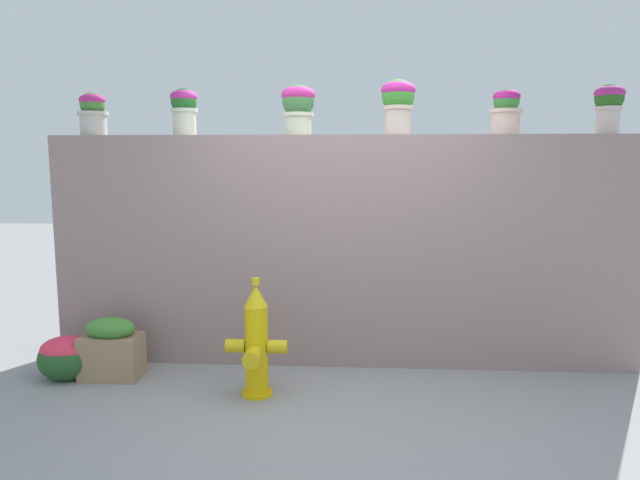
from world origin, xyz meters
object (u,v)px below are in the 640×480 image
flower_bush_left (67,355)px  potted_plant_5 (609,103)px  potted_plant_4 (506,109)px  fire_hydrant (256,344)px  planter_box (112,349)px  potted_plant_3 (398,100)px  potted_plant_2 (298,105)px  potted_plant_0 (93,112)px  potted_plant_1 (184,108)px

flower_bush_left → potted_plant_5: bearing=7.8°
potted_plant_4 → fire_hydrant: 2.78m
potted_plant_4 → flower_bush_left: 4.13m
planter_box → potted_plant_3: bearing=12.7°
fire_hydrant → potted_plant_4: bearing=23.1°
potted_plant_3 → fire_hydrant: potted_plant_3 is taller
potted_plant_5 → potted_plant_4: bearing=-178.2°
potted_plant_3 → fire_hydrant: size_ratio=0.51×
potted_plant_3 → potted_plant_5: (1.73, 0.06, -0.03)m
potted_plant_2 → potted_plant_3: bearing=-2.2°
planter_box → fire_hydrant: bearing=-13.0°
potted_plant_0 → potted_plant_5: bearing=0.7°
potted_plant_2 → potted_plant_3: 0.84m
potted_plant_0 → planter_box: bearing=-60.7°
potted_plant_0 → potted_plant_2: potted_plant_2 is taller
potted_plant_1 → potted_plant_5: (3.54, 0.04, 0.02)m
potted_plant_2 → flower_bush_left: potted_plant_2 is taller
potted_plant_2 → potted_plant_5: (2.56, 0.03, -0.00)m
potted_plant_0 → fire_hydrant: potted_plant_0 is taller
potted_plant_4 → flower_bush_left: size_ratio=0.83×
fire_hydrant → potted_plant_0: bearing=152.1°
potted_plant_2 → flower_bush_left: bearing=-162.6°
flower_bush_left → potted_plant_3: bearing=11.5°
potted_plant_0 → potted_plant_1: potted_plant_1 is taller
potted_plant_2 → flower_bush_left: size_ratio=0.93×
potted_plant_2 → potted_plant_5: bearing=0.6°
potted_plant_0 → planter_box: (0.30, -0.53, -1.93)m
potted_plant_1 → planter_box: 2.10m
potted_plant_0 → potted_plant_4: size_ratio=0.97×
potted_plant_3 → potted_plant_4: potted_plant_3 is taller
potted_plant_1 → potted_plant_3: bearing=-0.6°
potted_plant_0 → potted_plant_5: size_ratio=0.90×
potted_plant_2 → potted_plant_5: 2.56m
flower_bush_left → planter_box: planter_box is taller
potted_plant_0 → flower_bush_left: potted_plant_0 is taller
potted_plant_2 → planter_box: size_ratio=0.85×
potted_plant_1 → potted_plant_4: potted_plant_1 is taller
potted_plant_5 → planter_box: (-4.04, -0.58, -1.98)m
potted_plant_4 → potted_plant_5: bearing=1.8°
potted_plant_1 → flower_bush_left: (-0.87, -0.57, -2.02)m
potted_plant_0 → potted_plant_4: 3.50m
potted_plant_1 → potted_plant_4: (2.71, 0.01, -0.03)m
fire_hydrant → flower_bush_left: 1.64m
flower_bush_left → planter_box: bearing=4.1°
potted_plant_5 → potted_plant_1: bearing=-179.4°
potted_plant_0 → flower_bush_left: 2.06m
potted_plant_3 → planter_box: 3.11m
potted_plant_1 → fire_hydrant: 2.12m
potted_plant_5 → planter_box: potted_plant_5 is taller
potted_plant_0 → potted_plant_3: (2.61, -0.01, 0.08)m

